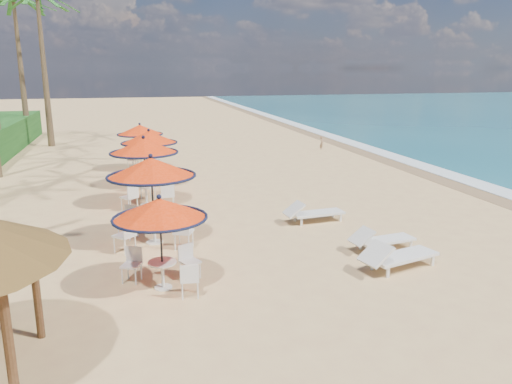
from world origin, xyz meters
TOP-DOWN VIEW (x-y plane):
  - ground at (0.00, 0.00)m, footprint 160.00×160.00m
  - foam_strip at (9.30, 10.00)m, footprint 1.20×140.00m
  - wetsand_band at (8.40, 10.00)m, footprint 1.40×140.00m
  - station_0 at (-4.93, -0.07)m, footprint 2.16×2.16m
  - station_1 at (-5.01, 3.09)m, footprint 2.54×2.54m
  - station_2 at (-5.00, 7.43)m, footprint 2.51×2.51m
  - station_3 at (-4.71, 10.55)m, footprint 2.40×2.40m
  - station_4 at (-4.92, 14.50)m, footprint 2.26×2.29m
  - lounger_near at (0.86, -0.46)m, footprint 2.31×1.23m
  - lounger_mid at (1.14, 0.92)m, footprint 1.99×0.85m
  - lounger_far at (0.23, 3.87)m, footprint 2.09×0.82m
  - palm_6 at (-10.42, 23.93)m, footprint 5.00×5.00m
  - palm_7 at (-12.26, 26.61)m, footprint 5.00×5.00m
  - person at (6.25, 18.08)m, footprint 0.32×0.38m

SIDE VIEW (x-z plane):
  - ground at x=0.00m, z-range 0.00..0.00m
  - foam_strip at x=9.30m, z-range -0.02..0.02m
  - wetsand_band at x=8.40m, z-range -0.01..0.01m
  - lounger_mid at x=1.14m, z-range -0.02..0.67m
  - lounger_far at x=0.23m, z-range -0.02..0.71m
  - lounger_near at x=0.86m, z-range -0.03..0.77m
  - person at x=6.25m, z-range 0.00..0.88m
  - station_0 at x=-4.93m, z-range 0.52..2.78m
  - station_4 at x=-4.92m, z-range 0.55..2.91m
  - station_3 at x=-4.71m, z-range 0.58..3.08m
  - station_2 at x=-5.00m, z-range 0.61..3.22m
  - station_1 at x=-5.01m, z-range 0.61..3.26m
  - palm_6 at x=-10.42m, z-range 3.98..13.57m
  - palm_7 at x=-12.26m, z-range 4.04..13.79m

